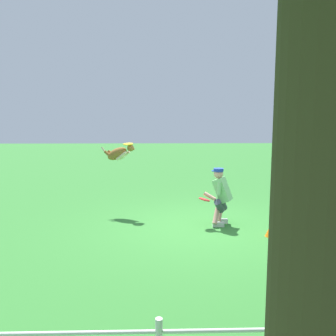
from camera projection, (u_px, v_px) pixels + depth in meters
ground_plane at (201, 228)px, 7.61m from camera, size 60.00×60.00×0.00m
person at (221, 195)px, 7.76m from camera, size 0.70×0.64×1.29m
dog at (119, 153)px, 8.74m from camera, size 0.93×0.50×0.50m
frisbee_flying at (128, 144)px, 8.61m from camera, size 0.34×0.34×0.06m
frisbee_held at (204, 199)px, 7.69m from camera, size 0.34×0.35×0.11m
training_cone at (272, 229)px, 7.05m from camera, size 0.27×0.27×0.30m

